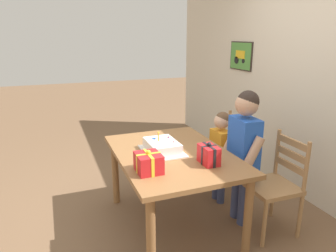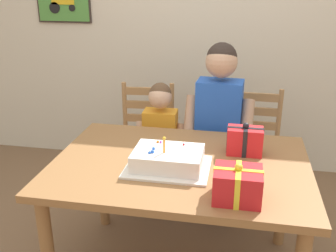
{
  "view_description": "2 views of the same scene",
  "coord_description": "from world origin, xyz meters",
  "views": [
    {
      "loc": [
        2.45,
        -0.99,
        1.77
      ],
      "look_at": [
        -0.1,
        -0.0,
        0.97
      ],
      "focal_mm": 33.28,
      "sensor_mm": 36.0,
      "label": 1
    },
    {
      "loc": [
        0.3,
        -1.93,
        1.71
      ],
      "look_at": [
        -0.1,
        0.19,
        0.88
      ],
      "focal_mm": 42.43,
      "sensor_mm": 36.0,
      "label": 2
    }
  ],
  "objects": [
    {
      "name": "back_wall",
      "position": [
        -0.0,
        1.61,
        1.3
      ],
      "size": [
        6.4,
        0.11,
        2.6
      ],
      "color": "beige",
      "rests_on": "ground"
    },
    {
      "name": "dining_table",
      "position": [
        0.0,
        0.0,
        0.65
      ],
      "size": [
        1.4,
        0.99,
        0.75
      ],
      "color": "olive",
      "rests_on": "ground"
    },
    {
      "name": "child_older",
      "position": [
        0.16,
        0.65,
        0.79
      ],
      "size": [
        0.48,
        0.28,
        1.3
      ],
      "color": "#38426B",
      "rests_on": "ground"
    },
    {
      "name": "child_younger",
      "position": [
        -0.25,
        0.65,
        0.62
      ],
      "size": [
        0.37,
        0.21,
        1.01
      ],
      "color": "#38426B",
      "rests_on": "ground"
    },
    {
      "name": "chair_left",
      "position": [
        -0.41,
        0.85,
        0.47
      ],
      "size": [
        0.46,
        0.46,
        0.92
      ],
      "color": "#A87A4C",
      "rests_on": "ground"
    },
    {
      "name": "birthday_cake",
      "position": [
        -0.05,
        -0.08,
        0.8
      ],
      "size": [
        0.44,
        0.34,
        0.19
      ],
      "color": "white",
      "rests_on": "dining_table"
    },
    {
      "name": "chair_right",
      "position": [
        0.4,
        0.85,
        0.47
      ],
      "size": [
        0.43,
        0.43,
        0.92
      ],
      "color": "#A87A4C",
      "rests_on": "ground"
    },
    {
      "name": "gift_box_red_large",
      "position": [
        0.31,
        -0.33,
        0.82
      ],
      "size": [
        0.22,
        0.19,
        0.18
      ],
      "color": "red",
      "rests_on": "dining_table"
    },
    {
      "name": "ground_plane",
      "position": [
        0.0,
        0.0,
        0.0
      ],
      "size": [
        20.0,
        20.0,
        0.0
      ],
      "primitive_type": "plane",
      "color": "brown"
    },
    {
      "name": "gift_box_beside_cake",
      "position": [
        0.34,
        0.18,
        0.83
      ],
      "size": [
        0.2,
        0.13,
        0.19
      ],
      "color": "red",
      "rests_on": "dining_table"
    }
  ]
}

